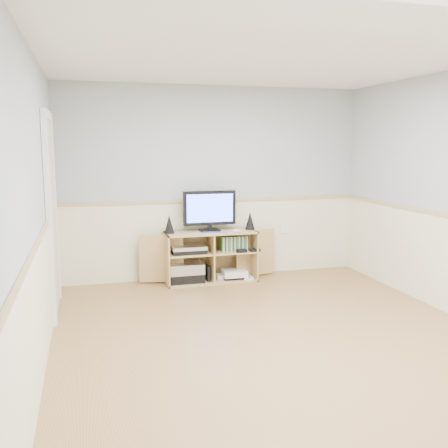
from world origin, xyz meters
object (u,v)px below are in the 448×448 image
(game_consoles, at_px, (233,274))
(keyboard, at_px, (215,233))
(media_cabinet, at_px, (210,255))
(monitor, at_px, (210,209))

(game_consoles, bearing_deg, keyboard, -155.30)
(media_cabinet, bearing_deg, game_consoles, -12.34)
(monitor, relative_size, game_consoles, 1.52)
(media_cabinet, height_order, monitor, monitor)
(keyboard, bearing_deg, game_consoles, 36.53)
(monitor, bearing_deg, game_consoles, -11.42)
(keyboard, relative_size, game_consoles, 0.68)
(media_cabinet, xyz_separation_m, game_consoles, (0.30, -0.07, -0.26))
(monitor, bearing_deg, keyboard, -82.81)
(monitor, xyz_separation_m, keyboard, (0.02, -0.19, -0.28))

